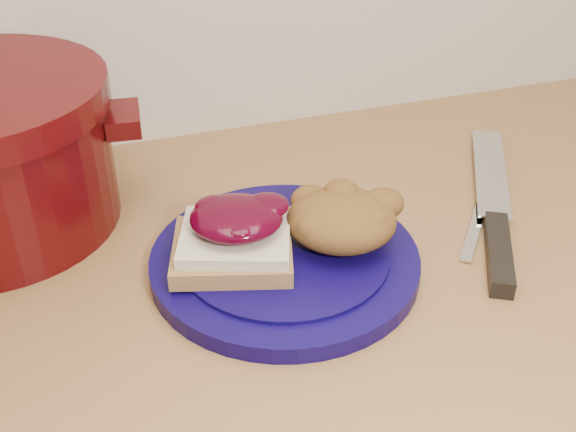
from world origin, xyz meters
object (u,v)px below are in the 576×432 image
object	(u,v)px
plate	(285,261)
butter_knife	(477,220)
pepper_grinder	(7,157)
chef_knife	(496,228)

from	to	relation	value
plate	butter_knife	distance (m)	0.23
plate	pepper_grinder	xyz separation A→B (m)	(-0.26, 0.21, 0.06)
plate	pepper_grinder	size ratio (longest dim) A/B	2.11
butter_knife	chef_knife	bearing A→B (deg)	-129.65
chef_knife	pepper_grinder	bearing A→B (deg)	94.09
plate	pepper_grinder	bearing A→B (deg)	140.94
butter_knife	pepper_grinder	bearing A→B (deg)	107.16
plate	chef_knife	world-z (taller)	same
plate	butter_knife	xyz separation A→B (m)	(0.23, 0.01, -0.01)
plate	butter_knife	world-z (taller)	plate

